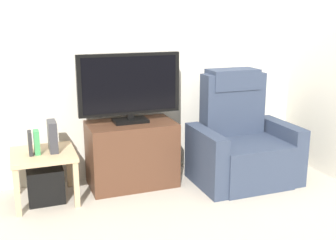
{
  "coord_description": "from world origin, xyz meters",
  "views": [
    {
      "loc": [
        -1.1,
        -2.86,
        1.61
      ],
      "look_at": [
        0.16,
        0.5,
        0.7
      ],
      "focal_mm": 44.75,
      "sensor_mm": 36.0,
      "label": 1
    }
  ],
  "objects": [
    {
      "name": "subwoofer_box",
      "position": [
        -0.91,
        0.74,
        0.15
      ],
      "size": [
        0.31,
        0.31,
        0.31
      ],
      "primitive_type": "cube",
      "color": "black",
      "rests_on": "ground"
    },
    {
      "name": "book_leftmost",
      "position": [
        -1.01,
        0.72,
        0.55
      ],
      "size": [
        0.03,
        0.12,
        0.2
      ],
      "primitive_type": "cube",
      "color": "#262626",
      "rests_on": "side_table"
    },
    {
      "name": "book_middle",
      "position": [
        -0.96,
        0.72,
        0.55
      ],
      "size": [
        0.05,
        0.1,
        0.21
      ],
      "primitive_type": "cube",
      "color": "#388C4C",
      "rests_on": "side_table"
    },
    {
      "name": "ground_plane",
      "position": [
        0.0,
        0.0,
        0.0
      ],
      "size": [
        6.4,
        6.4,
        0.0
      ],
      "primitive_type": "plane",
      "color": "#B2A899"
    },
    {
      "name": "game_console",
      "position": [
        -0.82,
        0.75,
        0.58
      ],
      "size": [
        0.07,
        0.2,
        0.27
      ],
      "primitive_type": "cube",
      "color": "#333338",
      "rests_on": "side_table"
    },
    {
      "name": "tv_stand",
      "position": [
        -0.09,
        0.83,
        0.31
      ],
      "size": [
        0.82,
        0.49,
        0.62
      ],
      "color": "#4C2D1E",
      "rests_on": "ground"
    },
    {
      "name": "recliner_armchair",
      "position": [
        0.96,
        0.58,
        0.37
      ],
      "size": [
        0.98,
        0.78,
        1.08
      ],
      "rotation": [
        0.0,
        0.0,
        -0.08
      ],
      "color": "#2D384C",
      "rests_on": "ground"
    },
    {
      "name": "wall_back",
      "position": [
        0.0,
        1.13,
        1.3
      ],
      "size": [
        6.4,
        0.06,
        2.6
      ],
      "primitive_type": "cube",
      "color": "beige",
      "rests_on": "ground"
    },
    {
      "name": "television",
      "position": [
        -0.09,
        0.84,
        0.96
      ],
      "size": [
        0.97,
        0.2,
        0.65
      ],
      "color": "black",
      "rests_on": "tv_stand"
    },
    {
      "name": "side_table",
      "position": [
        -0.91,
        0.74,
        0.38
      ],
      "size": [
        0.54,
        0.54,
        0.45
      ],
      "color": "tan",
      "rests_on": "ground"
    }
  ]
}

